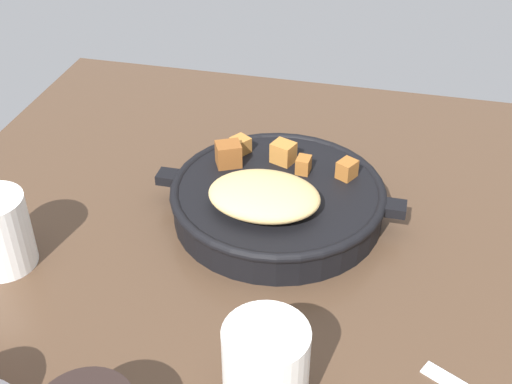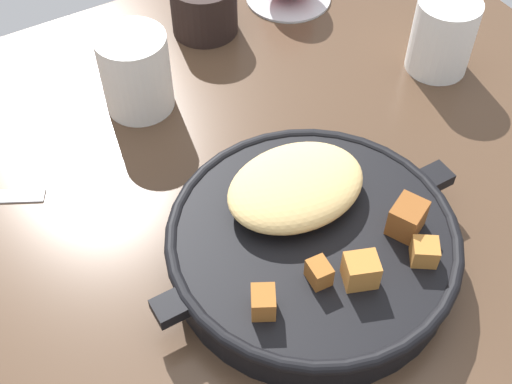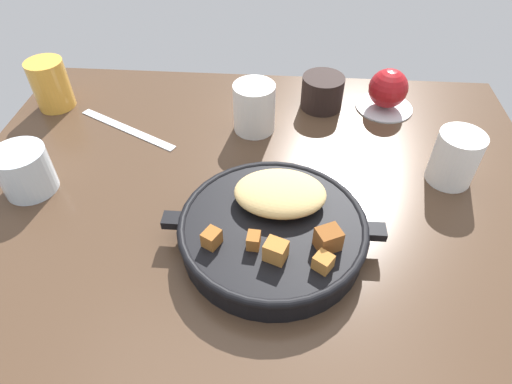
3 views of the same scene
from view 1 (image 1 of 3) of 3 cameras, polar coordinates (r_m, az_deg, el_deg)
ground_plane at (r=78.13cm, az=3.64°, el=-5.19°), size 94.10×83.31×2.40cm
cast_iron_skillet at (r=79.62cm, az=1.73°, el=-0.52°), size 29.93×25.57×7.33cm
ceramic_mug_white at (r=58.76cm, az=0.83°, el=-14.75°), size 7.40×7.40×8.91cm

